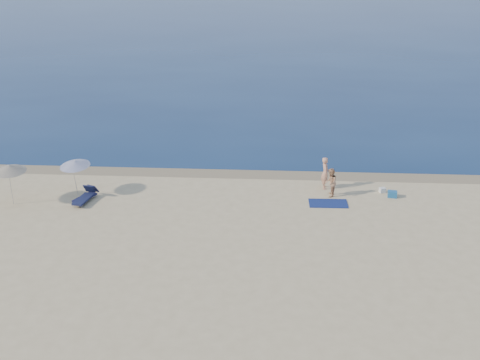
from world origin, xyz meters
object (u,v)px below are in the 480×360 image
object	(u,v)px
person_right	(331,183)
umbrella_near	(75,163)
person_left	(325,173)
blue_cooler	(392,194)

from	to	relation	value
person_right	umbrella_near	world-z (taller)	umbrella_near
person_left	blue_cooler	world-z (taller)	person_left
person_left	umbrella_near	distance (m)	13.50
umbrella_near	person_left	bearing A→B (deg)	27.88
blue_cooler	umbrella_near	distance (m)	16.99
person_left	person_right	xyz separation A→B (m)	(0.22, -1.10, -0.12)
person_left	person_right	world-z (taller)	person_left
person_left	blue_cooler	bearing A→B (deg)	-107.86
person_left	person_right	distance (m)	1.13
person_left	umbrella_near	bearing A→B (deg)	95.51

